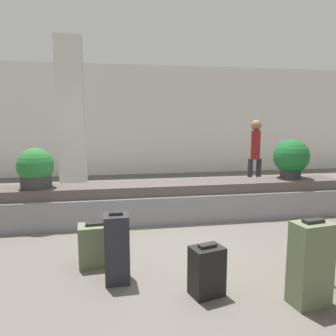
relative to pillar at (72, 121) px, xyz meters
The scene contains 12 objects.
ground_plane 3.69m from the pillar, 60.17° to the right, with size 18.00×18.00×0.00m, color #59544C.
back_wall 3.47m from the pillar, 61.54° to the left, with size 18.00×0.06×3.20m.
carousel 2.61m from the pillar, 42.95° to the right, with size 6.13×0.73×0.61m.
pillar is the anchor object (origin of this frame).
suitcase_0 4.47m from the pillar, 68.04° to the right, with size 0.34×0.29×0.50m.
suitcase_1 3.43m from the pillar, 80.19° to the right, with size 0.39×0.30×0.50m.
suitcase_2 3.83m from the pillar, 77.72° to the right, with size 0.25×0.26×0.73m.
suitcase_3 4.88m from the pillar, 54.69° to the right, with size 0.36×0.27×0.48m.
suitcase_5 5.07m from the pillar, 60.16° to the right, with size 0.37×0.27×0.79m.
potted_plant_0 1.75m from the pillar, 104.09° to the right, with size 0.54×0.54×0.61m.
potted_plant_1 4.20m from the pillar, 20.46° to the right, with size 0.62×0.62×0.70m.
traveler_0 3.91m from the pillar, ahead, with size 0.31×0.36×1.63m.
Camera 1 is at (-0.93, -3.85, 1.64)m, focal length 35.00 mm.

